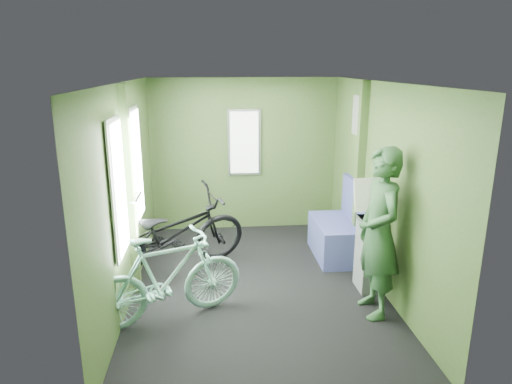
# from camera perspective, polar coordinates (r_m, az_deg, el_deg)

# --- Properties ---
(room) EXTENTS (4.00, 4.02, 2.31)m
(room) POSITION_cam_1_polar(r_m,az_deg,el_deg) (4.96, -0.36, 3.54)
(room) COLOR black
(room) RESTS_ON ground
(bicycle_black) EXTENTS (2.12, 1.57, 1.13)m
(bicycle_black) POSITION_cam_1_polar(r_m,az_deg,el_deg) (5.84, -10.30, -9.70)
(bicycle_black) COLOR black
(bicycle_black) RESTS_ON ground
(bicycle_mint) EXTENTS (1.68, 1.12, 1.00)m
(bicycle_mint) POSITION_cam_1_polar(r_m,az_deg,el_deg) (4.82, -10.82, -15.57)
(bicycle_mint) COLOR #92D6CB
(bicycle_mint) RESTS_ON ground
(passenger) EXTENTS (0.44, 0.69, 1.73)m
(passenger) POSITION_cam_1_polar(r_m,az_deg,el_deg) (4.69, 15.08, -4.99)
(passenger) COLOR #2D5330
(passenger) RESTS_ON ground
(waste_box) EXTENTS (0.25, 0.35, 0.84)m
(waste_box) POSITION_cam_1_polar(r_m,az_deg,el_deg) (5.33, 14.04, -7.55)
(waste_box) COLOR slate
(waste_box) RESTS_ON ground
(bench_seat) EXTENTS (0.54, 0.97, 1.03)m
(bench_seat) POSITION_cam_1_polar(r_m,az_deg,el_deg) (6.16, 10.15, -5.26)
(bench_seat) COLOR navy
(bench_seat) RESTS_ON ground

